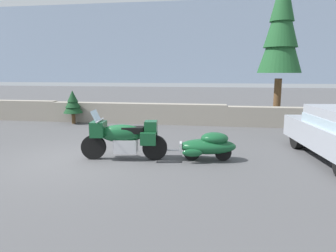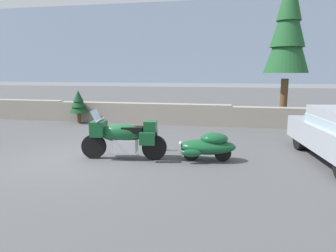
# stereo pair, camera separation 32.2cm
# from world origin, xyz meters

# --- Properties ---
(ground_plane) EXTENTS (80.00, 80.00, 0.00)m
(ground_plane) POSITION_xyz_m (0.00, 0.00, 0.00)
(ground_plane) COLOR #4C4C4F
(stone_guard_wall) EXTENTS (24.00, 0.58, 0.95)m
(stone_guard_wall) POSITION_xyz_m (-0.07, 6.11, 0.45)
(stone_guard_wall) COLOR gray
(stone_guard_wall) RESTS_ON ground
(distant_ridgeline) EXTENTS (240.00, 80.00, 16.00)m
(distant_ridgeline) POSITION_xyz_m (0.00, 96.13, 8.00)
(distant_ridgeline) COLOR #8C9EB7
(distant_ridgeline) RESTS_ON ground
(touring_motorcycle) EXTENTS (2.31, 0.91, 1.33)m
(touring_motorcycle) POSITION_xyz_m (1.17, 0.23, 0.62)
(touring_motorcycle) COLOR black
(touring_motorcycle) RESTS_ON ground
(car_shaped_trailer) EXTENTS (2.23, 0.90, 0.76)m
(car_shaped_trailer) POSITION_xyz_m (3.40, 0.51, 0.41)
(car_shaped_trailer) COLOR black
(car_shaped_trailer) RESTS_ON ground
(pine_tree_tall) EXTENTS (1.99, 1.99, 6.95)m
(pine_tree_tall) POSITION_xyz_m (6.39, 7.85, 4.35)
(pine_tree_tall) COLOR brown
(pine_tree_tall) RESTS_ON ground
(pine_sapling_near) EXTENTS (0.87, 0.87, 1.50)m
(pine_sapling_near) POSITION_xyz_m (-2.83, 5.55, 0.94)
(pine_sapling_near) COLOR brown
(pine_sapling_near) RESTS_ON ground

